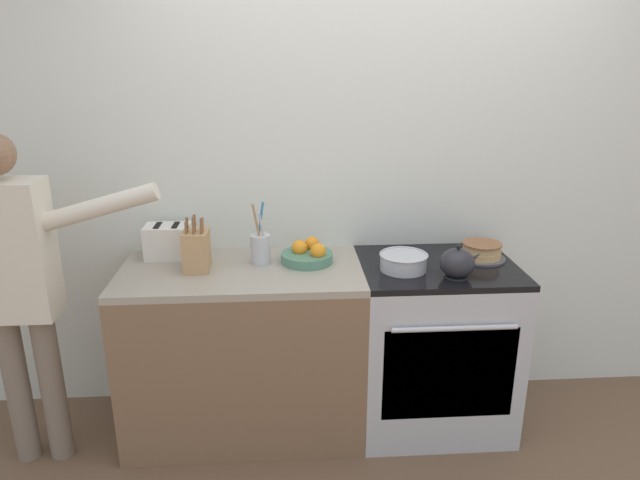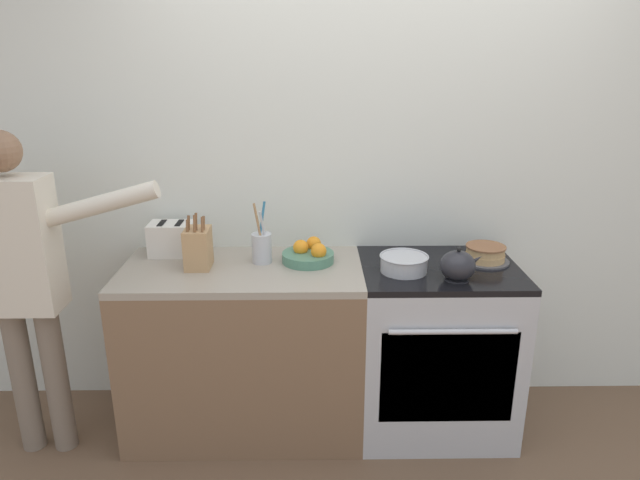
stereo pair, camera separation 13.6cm
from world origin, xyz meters
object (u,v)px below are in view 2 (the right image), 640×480
(tea_kettle, at_px, (458,266))
(fruit_bowl, at_px, (309,254))
(utensil_crock, at_px, (262,247))
(person_baker, at_px, (23,272))
(mixing_bowl, at_px, (404,263))
(toaster, at_px, (172,239))
(stove_range, at_px, (434,347))
(layer_cake, at_px, (485,254))
(knife_block, at_px, (198,248))

(tea_kettle, relative_size, fruit_bowl, 0.77)
(utensil_crock, bearing_deg, person_baker, -166.83)
(mixing_bowl, relative_size, person_baker, 0.15)
(utensil_crock, bearing_deg, toaster, 165.34)
(stove_range, xyz_separation_m, layer_cake, (0.24, 0.06, 0.49))
(mixing_bowl, height_order, fruit_bowl, fruit_bowl)
(stove_range, height_order, layer_cake, layer_cake)
(mixing_bowl, relative_size, utensil_crock, 0.76)
(tea_kettle, distance_m, fruit_bowl, 0.74)
(layer_cake, xyz_separation_m, toaster, (-1.60, 0.14, 0.04))
(layer_cake, xyz_separation_m, person_baker, (-2.19, -0.24, 0.01))
(layer_cake, distance_m, tea_kettle, 0.31)
(layer_cake, bearing_deg, fruit_bowl, 178.75)
(mixing_bowl, height_order, toaster, toaster)
(knife_block, relative_size, utensil_crock, 0.89)
(toaster, height_order, person_baker, person_baker)
(person_baker, bearing_deg, utensil_crock, -0.85)
(tea_kettle, height_order, person_baker, person_baker)
(stove_range, relative_size, layer_cake, 3.68)
(stove_range, height_order, toaster, toaster)
(stove_range, xyz_separation_m, mixing_bowl, (-0.19, -0.06, 0.49))
(layer_cake, xyz_separation_m, knife_block, (-1.43, -0.05, 0.06))
(layer_cake, distance_m, knife_block, 1.43)
(stove_range, relative_size, tea_kettle, 4.45)
(mixing_bowl, relative_size, toaster, 0.98)
(stove_range, bearing_deg, knife_block, 179.61)
(knife_block, bearing_deg, stove_range, -0.39)
(knife_block, bearing_deg, mixing_bowl, -4.15)
(fruit_bowl, bearing_deg, tea_kettle, -20.11)
(stove_range, distance_m, knife_block, 1.31)
(knife_block, bearing_deg, tea_kettle, -8.32)
(knife_block, bearing_deg, utensil_crock, 12.18)
(utensil_crock, bearing_deg, stove_range, -4.77)
(person_baker, bearing_deg, tea_kettle, -13.88)
(tea_kettle, xyz_separation_m, mixing_bowl, (-0.23, 0.11, -0.03))
(tea_kettle, xyz_separation_m, utensil_crock, (-0.93, 0.25, 0.01))
(mixing_bowl, bearing_deg, knife_block, 175.85)
(fruit_bowl, relative_size, toaster, 1.08)
(stove_range, relative_size, utensil_crock, 2.89)
(tea_kettle, relative_size, toaster, 0.83)
(tea_kettle, xyz_separation_m, knife_block, (-1.23, 0.18, 0.03))
(layer_cake, height_order, knife_block, knife_block)
(knife_block, bearing_deg, toaster, 132.07)
(stove_range, bearing_deg, person_baker, -174.83)
(tea_kettle, relative_size, person_baker, 0.13)
(mixing_bowl, bearing_deg, tea_kettle, -24.81)
(mixing_bowl, distance_m, utensil_crock, 0.71)
(layer_cake, bearing_deg, utensil_crock, 179.37)
(knife_block, distance_m, person_baker, 0.79)
(toaster, bearing_deg, layer_cake, -4.90)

